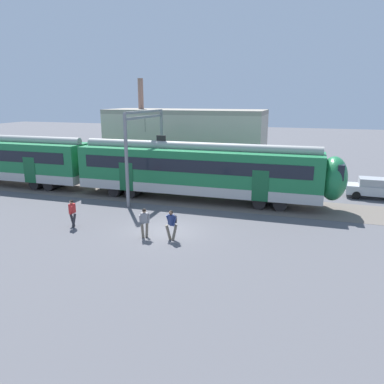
{
  "coord_description": "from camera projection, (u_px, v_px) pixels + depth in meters",
  "views": [
    {
      "loc": [
        7.57,
        -18.91,
        7.48
      ],
      "look_at": [
        0.57,
        3.17,
        1.6
      ],
      "focal_mm": 35.0,
      "sensor_mm": 36.0,
      "label": 1
    }
  ],
  "objects": [
    {
      "name": "ground_plane",
      "position": [
        166.0,
        231.0,
        21.53
      ],
      "size": [
        160.0,
        160.0,
        0.0
      ],
      "primitive_type": "plane",
      "color": "#515156"
    },
    {
      "name": "track_bed",
      "position": [
        70.0,
        189.0,
        31.36
      ],
      "size": [
        80.0,
        4.4,
        0.01
      ],
      "primitive_type": "cube",
      "color": "#605951",
      "rests_on": "ground"
    },
    {
      "name": "commuter_train",
      "position": [
        95.0,
        164.0,
        30.08
      ],
      "size": [
        38.05,
        3.07,
        4.73
      ],
      "color": "#B7B7B2",
      "rests_on": "ground"
    },
    {
      "name": "pedestrian_red",
      "position": [
        72.0,
        211.0,
        22.01
      ],
      "size": [
        0.63,
        0.56,
        1.67
      ],
      "color": "#28282D",
      "rests_on": "ground"
    },
    {
      "name": "pedestrian_grey",
      "position": [
        144.0,
        221.0,
        20.3
      ],
      "size": [
        0.54,
        0.69,
        1.67
      ],
      "color": "#6B6051",
      "rests_on": "ground"
    },
    {
      "name": "pedestrian_navy",
      "position": [
        172.0,
        222.0,
        19.97
      ],
      "size": [
        0.67,
        0.51,
        1.67
      ],
      "color": "#6B6051",
      "rests_on": "ground"
    },
    {
      "name": "parked_car_silver",
      "position": [
        374.0,
        188.0,
        28.4
      ],
      "size": [
        4.04,
        1.83,
        1.54
      ],
      "color": "#B7BABF",
      "rests_on": "ground"
    },
    {
      "name": "catenary_gantry",
      "position": [
        146.0,
        140.0,
        28.24
      ],
      "size": [
        0.24,
        6.64,
        6.53
      ],
      "color": "gray",
      "rests_on": "ground"
    },
    {
      "name": "background_building",
      "position": [
        185.0,
        144.0,
        34.96
      ],
      "size": [
        14.61,
        5.0,
        9.2
      ],
      "color": "#B2A899",
      "rests_on": "ground"
    }
  ]
}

